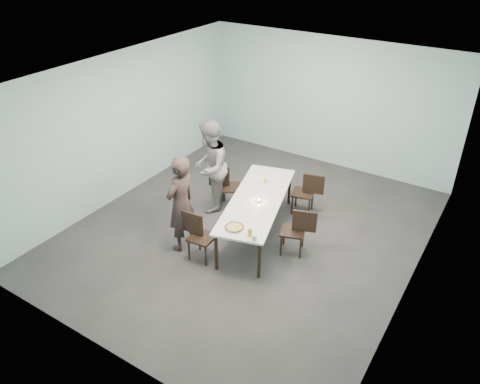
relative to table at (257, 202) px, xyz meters
The scene contains 16 objects.
ground 0.71m from the table, behind, with size 7.00×7.00×0.00m, color #333335.
room_shell 1.34m from the table, behind, with size 6.02×7.02×3.01m.
table is the anchor object (origin of this frame).
chair_near_left 1.27m from the table, 113.23° to the right, with size 0.63×0.45×0.87m.
chair_far_left 1.19m from the table, 154.24° to the left, with size 0.65×0.57×0.87m.
chair_near_right 0.92m from the table, ahead, with size 0.65×0.53×0.87m.
chair_far_right 1.27m from the table, 67.74° to the left, with size 0.65×0.51×0.87m.
diner_near 1.41m from the table, 130.49° to the right, with size 0.65×0.43×1.79m, color black.
diner_far 1.31m from the table, 167.28° to the left, with size 0.91×0.71×1.88m, color gray.
pizza 1.02m from the table, 81.03° to the right, with size 0.34×0.34×0.04m.
side_plate 0.50m from the table, 61.85° to the right, with size 0.18×0.18×0.01m, color white.
beer_glass 1.17m from the table, 65.07° to the right, with size 0.08×0.08×0.15m, color gold.
water_tumbler 1.26m from the table, 61.26° to the right, with size 0.08×0.08×0.09m, color silver.
tealight 0.13m from the table, 41.62° to the right, with size 0.06×0.06×0.05m.
amber_tumbler 0.65m from the table, 105.83° to the left, with size 0.07×0.07×0.08m, color gold.
menu 0.75m from the table, 115.11° to the left, with size 0.30×0.22×0.01m, color silver.
Camera 1 is at (3.80, -6.29, 5.16)m, focal length 35.00 mm.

